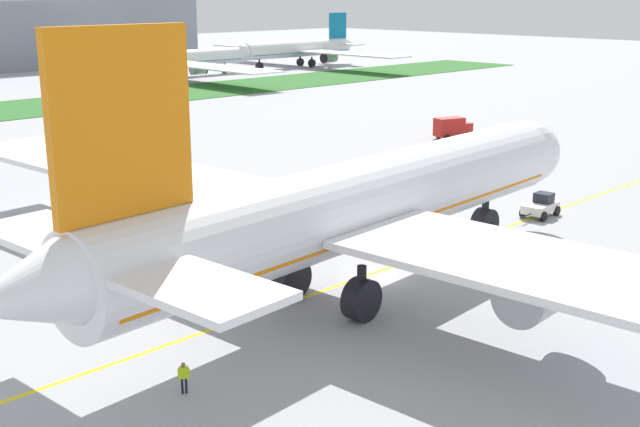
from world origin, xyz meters
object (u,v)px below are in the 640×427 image
pushback_tug (541,206)px  parked_airliner_far_right (300,49)px  service_truck_baggage_loader (452,127)px  ground_crew_marshaller_front (508,275)px  parked_airliner_far_centre (168,60)px  airliner_foreground (353,207)px  ground_crew_wingwalker_port (184,375)px

pushback_tug → parked_airliner_far_right: bearing=55.2°
pushback_tug → service_truck_baggage_loader: (27.56, 30.76, 0.63)m
service_truck_baggage_loader → parked_airliner_far_right: size_ratio=0.08×
ground_crew_marshaller_front → service_truck_baggage_loader: (46.13, 39.30, 0.59)m
service_truck_baggage_loader → parked_airliner_far_centre: 100.70m
airliner_foreground → ground_crew_wingwalker_port: bearing=-167.8°
ground_crew_wingwalker_port → parked_airliner_far_centre: size_ratio=0.02×
parked_airliner_far_right → parked_airliner_far_centre: bearing=179.2°
pushback_tug → parked_airliner_far_centre: (46.85, 129.56, 3.35)m
parked_airliner_far_centre → pushback_tug: bearing=-109.9°
ground_crew_wingwalker_port → parked_airliner_far_centre: parked_airliner_far_centre is taller
airliner_foreground → parked_airliner_far_centre: 151.14m
parked_airliner_far_right → ground_crew_wingwalker_port: bearing=-134.8°
service_truck_baggage_loader → parked_airliner_far_right: (62.00, 98.17, 3.27)m
airliner_foreground → parked_airliner_far_centre: size_ratio=1.08×
pushback_tug → ground_crew_wingwalker_port: pushback_tug is taller
ground_crew_marshaller_front → ground_crew_wingwalker_port: bearing=173.2°
ground_crew_wingwalker_port → airliner_foreground: bearing=12.2°
ground_crew_marshaller_front → pushback_tug: bearing=24.7°
pushback_tug → ground_crew_wingwalker_port: 44.16m
airliner_foreground → ground_crew_marshaller_front: size_ratio=51.32×
airliner_foreground → service_truck_baggage_loader: 64.26m
pushback_tug → service_truck_baggage_loader: bearing=48.1°
ground_crew_marshaller_front → parked_airliner_far_right: bearing=51.8°
ground_crew_wingwalker_port → service_truck_baggage_loader: 80.08m
airliner_foreground → ground_crew_marshaller_front: airliner_foreground is taller
parked_airliner_far_centre → parked_airliner_far_right: (42.71, -0.63, 0.55)m
pushback_tug → service_truck_baggage_loader: size_ratio=0.97×
service_truck_baggage_loader → parked_airliner_far_centre: parked_airliner_far_centre is taller
airliner_foreground → ground_crew_marshaller_front: (8.94, -6.53, -5.32)m
parked_airliner_far_centre → parked_airliner_far_right: 42.72m
pushback_tug → parked_airliner_far_centre: size_ratio=0.07×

